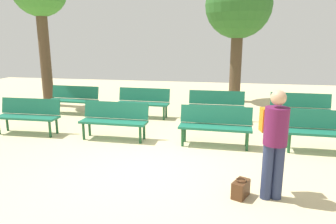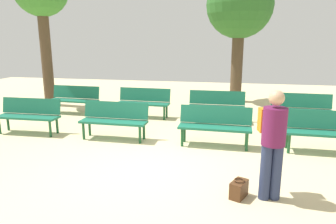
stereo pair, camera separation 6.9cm
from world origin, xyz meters
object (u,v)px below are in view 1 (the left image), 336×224
at_px(bench_r1_c2, 216,104).
at_px(tree_0, 239,7).
at_px(handbag, 241,189).
at_px(bench_r0_c3, 324,129).
at_px(bench_r0_c0, 28,114).
at_px(bench_r0_c2, 215,123).
at_px(visitor_with_backpack, 274,138).
at_px(bench_r1_c0, 74,98).
at_px(bench_r0_c1, 115,118).
at_px(bench_r1_c1, 143,101).
at_px(bench_r1_c3, 301,107).

bearing_deg(bench_r1_c2, tree_0, 79.33).
bearing_deg(tree_0, handbag, -90.11).
bearing_deg(bench_r0_c3, bench_r0_c0, -179.48).
height_order(bench_r0_c2, bench_r1_c2, same).
relative_size(bench_r0_c3, visitor_with_backpack, 0.97).
distance_m(bench_r1_c0, tree_0, 6.63).
height_order(bench_r0_c1, tree_0, tree_0).
bearing_deg(bench_r0_c1, visitor_with_backpack, -33.69).
distance_m(bench_r0_c3, bench_r1_c1, 5.04).
height_order(bench_r1_c2, bench_r1_c3, same).
relative_size(bench_r1_c1, bench_r1_c3, 1.00).
distance_m(bench_r1_c3, handbag, 4.84).
relative_size(bench_r0_c0, bench_r1_c0, 0.99).
xyz_separation_m(bench_r1_c2, tree_0, (0.57, 3.16, 2.97)).
distance_m(bench_r0_c1, tree_0, 6.70).
distance_m(bench_r1_c3, tree_0, 4.66).
bearing_deg(handbag, bench_r1_c0, 137.90).
xyz_separation_m(bench_r1_c0, bench_r1_c3, (6.82, -0.09, 0.00)).
xyz_separation_m(bench_r0_c2, handbag, (0.49, -2.33, -0.37)).
bearing_deg(handbag, bench_r0_c3, 53.12).
distance_m(bench_r1_c0, bench_r1_c3, 6.82).
bearing_deg(handbag, bench_r0_c2, 101.89).
xyz_separation_m(bench_r0_c0, bench_r1_c3, (6.91, 2.11, 0.00)).
relative_size(bench_r0_c0, bench_r0_c1, 1.00).
bearing_deg(visitor_with_backpack, bench_r0_c3, -132.50).
relative_size(bench_r0_c2, tree_0, 0.34).
distance_m(bench_r0_c0, bench_r0_c3, 6.93).
relative_size(bench_r1_c0, tree_0, 0.34).
height_order(bench_r1_c0, handbag, bench_r1_c0).
bearing_deg(tree_0, bench_r1_c2, -100.24).
xyz_separation_m(bench_r1_c3, tree_0, (-1.74, 3.14, 2.97)).
bearing_deg(bench_r0_c3, bench_r0_c1, -179.34).
xyz_separation_m(bench_r0_c0, tree_0, (5.17, 5.25, 2.97)).
height_order(bench_r1_c1, bench_r1_c2, same).
distance_m(bench_r0_c3, visitor_with_backpack, 2.66).
height_order(bench_r0_c0, bench_r1_c2, same).
height_order(bench_r0_c0, visitor_with_backpack, visitor_with_backpack).
xyz_separation_m(bench_r0_c0, bench_r0_c3, (6.93, -0.03, 0.00)).
height_order(bench_r1_c0, bench_r1_c2, same).
distance_m(bench_r1_c0, bench_r1_c2, 4.51).
distance_m(tree_0, handbag, 8.33).
bearing_deg(bench_r0_c1, bench_r1_c1, 88.12).
bearing_deg(tree_0, bench_r1_c3, -61.05).
relative_size(bench_r0_c1, handbag, 4.39).
height_order(visitor_with_backpack, handbag, visitor_with_backpack).
xyz_separation_m(bench_r0_c1, handbag, (2.87, -2.36, -0.37)).
distance_m(bench_r0_c1, bench_r1_c0, 3.13).
relative_size(visitor_with_backpack, handbag, 4.51).
bearing_deg(bench_r0_c0, bench_r1_c3, 16.18).
xyz_separation_m(bench_r0_c0, bench_r1_c0, (0.09, 2.20, 0.00)).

